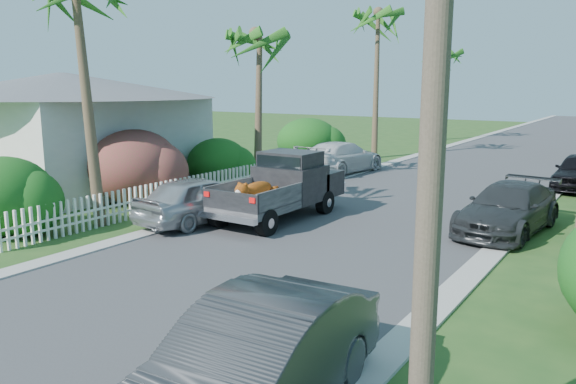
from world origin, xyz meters
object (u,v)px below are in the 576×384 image
Objects in this scene: parked_car_rn at (255,366)px; parked_car_lf at (341,158)px; pickup_truck at (285,185)px; house_left at (66,134)px; parked_car_ln at (199,199)px; palm_l_c at (378,14)px; parked_car_rm at (508,209)px; utility_pole_a at (438,33)px; palm_l_d at (440,52)px; palm_l_b at (258,35)px.

parked_car_lf is (-8.52, 18.21, -0.01)m from parked_car_rn.
house_left is at bearing -179.31° from pickup_truck.
house_left is (-9.04, 1.92, 1.41)m from parked_car_ln.
palm_l_c reaches higher than house_left.
house_left is at bearing 145.93° from parked_car_rn.
pickup_truck is 1.00× the size of parked_car_lf.
parked_car_lf is 9.44m from palm_l_c.
utility_pole_a is (1.49, -11.02, 3.92)m from parked_car_rm.
pickup_truck is 0.57× the size of utility_pole_a.
palm_l_c is at bearing -87.61° from palm_l_d.
palm_l_b is at bearing 131.53° from utility_pole_a.
utility_pole_a is at bearing 2.30° from parked_car_rn.
parked_car_rn reaches higher than parked_car_rm.
palm_l_d is at bearing -80.34° from parked_car_lf.
palm_l_c is at bearing 104.34° from pickup_truck.
pickup_truck is 16.83m from palm_l_c.
palm_l_c reaches higher than parked_car_rn.
utility_pole_a is (2.00, 0.25, 3.85)m from parked_car_rn.
house_left is at bearing -115.02° from palm_l_c.
palm_l_b reaches higher than parked_car_rn.
palm_l_b is at bearing 133.37° from pickup_truck.
parked_car_lf is at bearing 110.14° from parked_car_rn.
palm_l_c reaches higher than parked_car_rm.
parked_car_ln is 9.25m from palm_l_b.
palm_l_c is (-10.11, 12.98, 7.24)m from parked_car_rm.
house_left is at bearing -141.12° from palm_l_b.
parked_car_lf is (-2.72, 8.83, -0.27)m from pickup_truck.
parked_car_rn is at bearing 119.71° from parked_car_lf.
parked_car_ln is 0.47× the size of house_left.
parked_car_rm is at bearing 82.49° from parked_car_rn.
palm_l_d reaches higher than pickup_truck.
parked_car_rn is (5.80, -9.38, -0.26)m from pickup_truck.
pickup_truck is at bearing -125.93° from parked_car_ln.
parked_car_rm is (6.31, 1.89, -0.33)m from pickup_truck.
pickup_truck is at bearing 111.76° from parked_car_lf.
parked_car_rn is at bearing -74.43° from palm_l_d.
palm_l_b is 10.19m from palm_l_c.
palm_l_d reaches higher than parked_car_rn.
house_left is (-7.00, -15.00, -5.79)m from palm_l_c.
parked_car_lf is at bearing -80.31° from parked_car_ln.
utility_pole_a reaches higher than house_left.
palm_l_b is at bearing -63.04° from parked_car_ln.
palm_l_d reaches higher than parked_car_ln.
pickup_truck is 2.72m from parked_car_ln.
utility_pole_a is at bearing 148.16° from parked_car_ln.
palm_l_d is (0.30, 22.00, 0.29)m from palm_l_b.
parked_car_lf is 0.69× the size of palm_l_b.
parked_car_rn is 0.98× the size of parked_car_rm.
parked_car_lf is 0.57× the size of house_left.
parked_car_rm is 0.52× the size of house_left.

